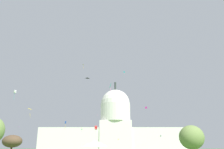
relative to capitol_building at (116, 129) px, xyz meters
name	(u,v)px	position (x,y,z in m)	size (l,w,h in m)	color
capitol_building	(116,129)	(0.00, 0.00, 0.00)	(136.36, 27.89, 63.74)	silver
event_tent	(95,149)	(-8.87, -137.87, -16.43)	(6.77, 6.36, 5.50)	white
tree_west_mid	(13,141)	(-53.45, -96.55, -13.25)	(13.70, 13.25, 9.08)	brown
tree_east_mid	(192,137)	(25.27, -131.48, -12.67)	(12.15, 11.72, 10.83)	#4C3823
kite_white_low	(161,136)	(25.17, -79.16, -9.79)	(1.27, 1.30, 1.21)	white
kite_orange_low	(119,139)	(1.83, -25.77, -10.30)	(0.54, 0.93, 0.84)	orange
kite_violet_low	(20,128)	(-41.47, -119.47, -8.31)	(0.74, 1.39, 0.18)	purple
kite_black_mid	(88,78)	(-10.81, -148.86, 4.19)	(1.23, 0.68, 0.28)	black
kite_cyan_high	(125,72)	(3.77, -91.45, 25.14)	(0.93, 0.91, 0.80)	#33BCDB
kite_blue_low	(66,123)	(-23.45, -115.30, -6.19)	(0.73, 0.53, 3.44)	blue
kite_yellow_low	(32,111)	(-31.31, -136.51, -4.04)	(1.35, 1.96, 2.46)	yellow
kite_lime_low	(82,128)	(-21.86, -72.62, -4.69)	(0.46, 1.24, 2.15)	#8CD133
kite_green_low	(82,129)	(-27.45, -28.40, -2.65)	(0.77, 0.71, 2.10)	green
kite_red_low	(96,128)	(-9.24, -128.52, -9.04)	(1.05, 1.12, 1.33)	red
kite_turquoise_mid	(111,86)	(-3.65, -156.97, -0.42)	(0.46, 1.19, 3.62)	teal
kite_pink_mid	(98,115)	(-14.59, -33.09, 8.26)	(0.25, 0.78, 1.47)	pink
kite_magenta_mid	(147,108)	(12.74, -109.55, 1.60)	(1.01, 0.41, 1.01)	#D1339E
kite_gold_high	(84,65)	(-23.57, -61.47, 40.14)	(1.37, 1.61, 3.33)	gold
kite_white_mid	(16,92)	(-43.37, -123.97, 5.90)	(1.22, 1.22, 3.96)	white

